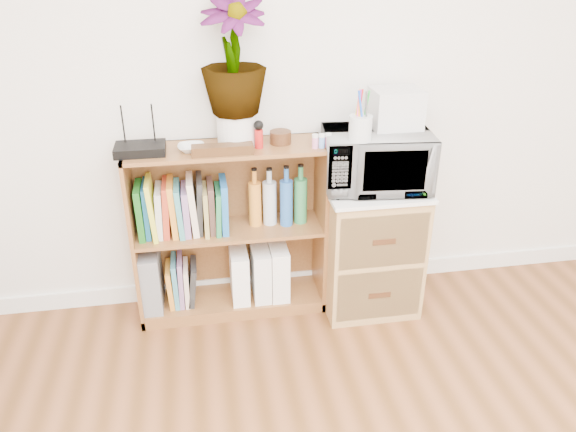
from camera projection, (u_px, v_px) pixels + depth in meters
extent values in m
cube|color=white|center=(290.00, 279.00, 3.34)|extent=(4.00, 0.02, 0.10)
cube|color=brown|center=(230.00, 232.00, 2.97)|extent=(1.00, 0.30, 0.95)
cube|color=#9E7542|center=(369.00, 248.00, 3.07)|extent=(0.50, 0.45, 0.70)
imported|color=silver|center=(376.00, 160.00, 2.83)|extent=(0.56, 0.41, 0.29)
cylinder|color=silver|center=(360.00, 128.00, 2.63)|extent=(0.11, 0.11, 0.12)
cube|color=silver|center=(396.00, 108.00, 2.80)|extent=(0.24, 0.20, 0.19)
cube|color=black|center=(140.00, 149.00, 2.67)|extent=(0.24, 0.16, 0.04)
imported|color=silver|center=(191.00, 148.00, 2.70)|extent=(0.13, 0.13, 0.03)
cylinder|color=silver|center=(236.00, 129.00, 2.75)|extent=(0.19, 0.19, 0.16)
imported|color=#387D32|center=(233.00, 56.00, 2.59)|extent=(0.31, 0.31, 0.55)
cube|color=#39210F|center=(223.00, 150.00, 2.66)|extent=(0.29, 0.07, 0.05)
cylinder|color=red|center=(259.00, 139.00, 2.73)|extent=(0.04, 0.04, 0.09)
cylinder|color=#3C1F10|center=(280.00, 137.00, 2.79)|extent=(0.11, 0.11, 0.06)
cube|color=pink|center=(322.00, 143.00, 2.74)|extent=(0.10, 0.04, 0.05)
cube|color=slate|center=(152.00, 277.00, 3.01)|extent=(0.10, 0.27, 0.33)
cube|color=white|center=(239.00, 274.00, 3.08)|extent=(0.09, 0.23, 0.29)
cube|color=white|center=(261.00, 272.00, 3.10)|extent=(0.09, 0.24, 0.29)
cube|color=white|center=(278.00, 269.00, 3.11)|extent=(0.10, 0.24, 0.30)
cube|color=#1A621A|center=(140.00, 211.00, 2.83)|extent=(0.03, 0.20, 0.27)
cube|color=#165986|center=(147.00, 210.00, 2.84)|extent=(0.02, 0.20, 0.28)
cube|color=yellow|center=(152.00, 207.00, 2.83)|extent=(0.04, 0.20, 0.31)
cube|color=beige|center=(159.00, 211.00, 2.85)|extent=(0.04, 0.20, 0.25)
cube|color=#B7381F|center=(166.00, 209.00, 2.85)|extent=(0.05, 0.20, 0.28)
cube|color=orange|center=(173.00, 207.00, 2.85)|extent=(0.04, 0.20, 0.29)
cube|color=teal|center=(179.00, 209.00, 2.86)|extent=(0.04, 0.20, 0.27)
cube|color=#8E679A|center=(186.00, 210.00, 2.87)|extent=(0.03, 0.20, 0.25)
cube|color=beige|center=(193.00, 205.00, 2.87)|extent=(0.05, 0.20, 0.29)
cube|color=#272727|center=(200.00, 205.00, 2.87)|extent=(0.04, 0.20, 0.29)
cube|color=#A08E4A|center=(206.00, 209.00, 2.89)|extent=(0.03, 0.20, 0.24)
cube|color=#4F342D|center=(211.00, 207.00, 2.89)|extent=(0.03, 0.20, 0.26)
cube|color=#1F7440|center=(218.00, 209.00, 2.90)|extent=(0.04, 0.20, 0.23)
cube|color=#1D61AF|center=(224.00, 205.00, 2.89)|extent=(0.04, 0.20, 0.27)
cylinder|color=orange|center=(255.00, 199.00, 2.91)|extent=(0.07, 0.07, 0.31)
cylinder|color=silver|center=(270.00, 199.00, 2.92)|extent=(0.07, 0.07, 0.31)
cylinder|color=#265FB4|center=(286.00, 196.00, 2.93)|extent=(0.07, 0.07, 0.32)
cylinder|color=#2D7D46|center=(301.00, 195.00, 2.95)|extent=(0.07, 0.07, 0.32)
cylinder|color=#C7E135|center=(316.00, 195.00, 2.96)|extent=(0.06, 0.06, 0.31)
cylinder|color=silver|center=(329.00, 198.00, 2.98)|extent=(0.07, 0.07, 0.26)
cube|color=orange|center=(170.00, 284.00, 3.05)|extent=(0.03, 0.19, 0.22)
cube|color=teal|center=(176.00, 281.00, 3.05)|extent=(0.03, 0.19, 0.27)
cube|color=#855E8D|center=(181.00, 279.00, 3.05)|extent=(0.03, 0.19, 0.27)
cube|color=beige|center=(187.00, 283.00, 3.06)|extent=(0.03, 0.19, 0.23)
cube|color=#252525|center=(192.00, 282.00, 3.07)|extent=(0.06, 0.19, 0.23)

